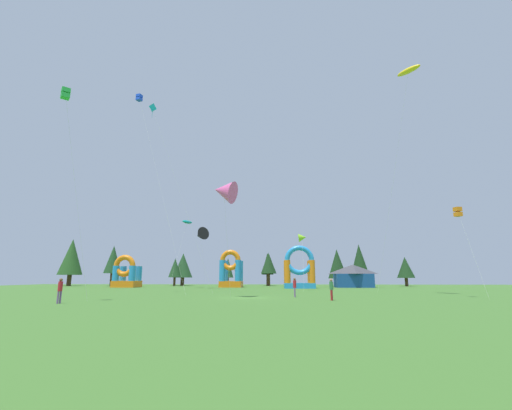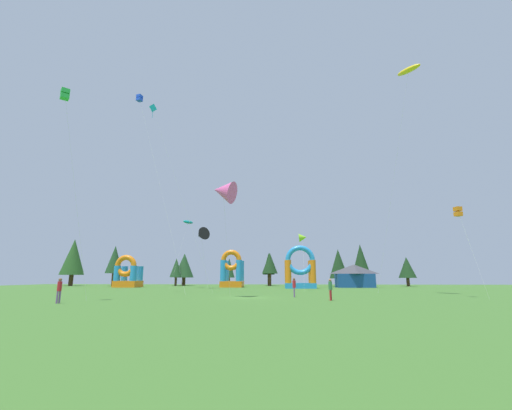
{
  "view_description": "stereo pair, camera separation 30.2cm",
  "coord_description": "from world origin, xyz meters",
  "px_view_note": "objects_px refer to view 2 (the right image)",
  "views": [
    {
      "loc": [
        2.49,
        -33.56,
        1.9
      ],
      "look_at": [
        0.0,
        8.65,
        10.59
      ],
      "focal_mm": 24.61,
      "sensor_mm": 36.0,
      "label": 1
    },
    {
      "loc": [
        2.79,
        -33.54,
        1.9
      ],
      "look_at": [
        0.0,
        8.65,
        10.59
      ],
      "focal_mm": 24.61,
      "sensor_mm": 36.0,
      "label": 2
    }
  ],
  "objects_px": {
    "kite_green_box": "(65,95)",
    "kite_black_delta": "(201,235)",
    "festival_tent": "(354,276)",
    "kite_yellow_parafoil": "(409,70)",
    "kite_cyan_diamond": "(154,112)",
    "inflatable_orange_dome": "(300,272)",
    "person_near_camera": "(294,286)",
    "person_left_edge": "(59,288)",
    "kite_pink_delta": "(223,191)",
    "kite_lime_delta": "(303,238)",
    "inflatable_yellow_castle": "(232,274)",
    "person_midfield": "(330,287)",
    "kite_blue_box": "(140,99)",
    "kite_teal_parafoil": "(188,222)",
    "kite_orange_box": "(458,212)",
    "inflatable_blue_arch": "(128,276)"
  },
  "relations": [
    {
      "from": "kite_green_box",
      "to": "kite_black_delta",
      "type": "xyz_separation_m",
      "value": [
        4.21,
        34.16,
        -7.75
      ]
    },
    {
      "from": "festival_tent",
      "to": "kite_yellow_parafoil",
      "type": "bearing_deg",
      "value": -86.83
    },
    {
      "from": "kite_cyan_diamond",
      "to": "inflatable_orange_dome",
      "type": "bearing_deg",
      "value": 45.12
    },
    {
      "from": "person_near_camera",
      "to": "person_left_edge",
      "type": "height_order",
      "value": "person_left_edge"
    },
    {
      "from": "kite_pink_delta",
      "to": "kite_lime_delta",
      "type": "distance_m",
      "value": 20.01
    },
    {
      "from": "inflatable_yellow_castle",
      "to": "person_left_edge",
      "type": "bearing_deg",
      "value": -99.83
    },
    {
      "from": "kite_pink_delta",
      "to": "inflatable_yellow_castle",
      "type": "height_order",
      "value": "kite_pink_delta"
    },
    {
      "from": "inflatable_yellow_castle",
      "to": "person_midfield",
      "type": "bearing_deg",
      "value": -70.51
    },
    {
      "from": "kite_lime_delta",
      "to": "kite_black_delta",
      "type": "distance_m",
      "value": 19.11
    },
    {
      "from": "kite_blue_box",
      "to": "kite_black_delta",
      "type": "relative_size",
      "value": 2.43
    },
    {
      "from": "kite_yellow_parafoil",
      "to": "inflatable_yellow_castle",
      "type": "bearing_deg",
      "value": 129.99
    },
    {
      "from": "kite_lime_delta",
      "to": "person_near_camera",
      "type": "bearing_deg",
      "value": -97.11
    },
    {
      "from": "person_midfield",
      "to": "kite_teal_parafoil",
      "type": "bearing_deg",
      "value": 62.38
    },
    {
      "from": "kite_orange_box",
      "to": "kite_pink_delta",
      "type": "distance_m",
      "value": 22.91
    },
    {
      "from": "kite_orange_box",
      "to": "person_near_camera",
      "type": "distance_m",
      "value": 17.41
    },
    {
      "from": "kite_pink_delta",
      "to": "kite_cyan_diamond",
      "type": "bearing_deg",
      "value": 143.24
    },
    {
      "from": "person_midfield",
      "to": "person_near_camera",
      "type": "bearing_deg",
      "value": 60.24
    },
    {
      "from": "kite_teal_parafoil",
      "to": "inflatable_orange_dome",
      "type": "distance_m",
      "value": 21.83
    },
    {
      "from": "inflatable_blue_arch",
      "to": "festival_tent",
      "type": "relative_size",
      "value": 0.9
    },
    {
      "from": "kite_cyan_diamond",
      "to": "person_midfield",
      "type": "xyz_separation_m",
      "value": [
        20.35,
        -11.45,
        -22.03
      ]
    },
    {
      "from": "kite_black_delta",
      "to": "festival_tent",
      "type": "relative_size",
      "value": 1.57
    },
    {
      "from": "kite_cyan_diamond",
      "to": "kite_teal_parafoil",
      "type": "relative_size",
      "value": 1.97
    },
    {
      "from": "kite_yellow_parafoil",
      "to": "kite_lime_delta",
      "type": "xyz_separation_m",
      "value": [
        -11.97,
        13.06,
        -18.13
      ]
    },
    {
      "from": "kite_yellow_parafoil",
      "to": "person_near_camera",
      "type": "xyz_separation_m",
      "value": [
        -14.03,
        -3.41,
        -24.56
      ]
    },
    {
      "from": "kite_black_delta",
      "to": "person_left_edge",
      "type": "xyz_separation_m",
      "value": [
        -2.71,
        -34.39,
        -7.99
      ]
    },
    {
      "from": "kite_black_delta",
      "to": "kite_orange_box",
      "type": "bearing_deg",
      "value": -39.43
    },
    {
      "from": "person_left_edge",
      "to": "festival_tent",
      "type": "distance_m",
      "value": 51.34
    },
    {
      "from": "kite_green_box",
      "to": "person_near_camera",
      "type": "relative_size",
      "value": 9.57
    },
    {
      "from": "person_near_camera",
      "to": "festival_tent",
      "type": "bearing_deg",
      "value": 159.39
    },
    {
      "from": "kite_cyan_diamond",
      "to": "kite_black_delta",
      "type": "xyz_separation_m",
      "value": [
        2.67,
        18.42,
        -14.0
      ]
    },
    {
      "from": "inflatable_blue_arch",
      "to": "person_midfield",
      "type": "bearing_deg",
      "value": -47.19
    },
    {
      "from": "kite_teal_parafoil",
      "to": "person_near_camera",
      "type": "distance_m",
      "value": 34.16
    },
    {
      "from": "festival_tent",
      "to": "inflatable_blue_arch",
      "type": "bearing_deg",
      "value": -177.45
    },
    {
      "from": "kite_orange_box",
      "to": "festival_tent",
      "type": "bearing_deg",
      "value": 96.16
    },
    {
      "from": "kite_blue_box",
      "to": "kite_cyan_diamond",
      "type": "bearing_deg",
      "value": 20.62
    },
    {
      "from": "person_midfield",
      "to": "person_left_edge",
      "type": "bearing_deg",
      "value": 131.99
    },
    {
      "from": "kite_pink_delta",
      "to": "person_midfield",
      "type": "relative_size",
      "value": 6.58
    },
    {
      "from": "kite_green_box",
      "to": "inflatable_orange_dome",
      "type": "xyz_separation_m",
      "value": [
        21.22,
        35.51,
        -14.04
      ]
    },
    {
      "from": "person_near_camera",
      "to": "inflatable_blue_arch",
      "type": "bearing_deg",
      "value": -135.33
    },
    {
      "from": "person_midfield",
      "to": "inflatable_yellow_castle",
      "type": "bearing_deg",
      "value": 48.99
    },
    {
      "from": "kite_pink_delta",
      "to": "kite_green_box",
      "type": "xyz_separation_m",
      "value": [
        -12.25,
        -7.75,
        6.58
      ]
    },
    {
      "from": "kite_lime_delta",
      "to": "inflatable_orange_dome",
      "type": "bearing_deg",
      "value": 89.62
    },
    {
      "from": "kite_lime_delta",
      "to": "inflatable_orange_dome",
      "type": "distance_m",
      "value": 11.11
    },
    {
      "from": "kite_blue_box",
      "to": "kite_lime_delta",
      "type": "bearing_deg",
      "value": 25.89
    },
    {
      "from": "kite_cyan_diamond",
      "to": "kite_teal_parafoil",
      "type": "bearing_deg",
      "value": 90.7
    },
    {
      "from": "kite_blue_box",
      "to": "kite_yellow_parafoil",
      "type": "xyz_separation_m",
      "value": [
        33.3,
        -2.71,
        1.04
      ]
    },
    {
      "from": "kite_pink_delta",
      "to": "festival_tent",
      "type": "distance_m",
      "value": 39.64
    },
    {
      "from": "kite_pink_delta",
      "to": "kite_lime_delta",
      "type": "height_order",
      "value": "kite_pink_delta"
    },
    {
      "from": "kite_black_delta",
      "to": "inflatable_blue_arch",
      "type": "xyz_separation_m",
      "value": [
        -14.96,
        5.37,
        -6.92
      ]
    },
    {
      "from": "kite_cyan_diamond",
      "to": "festival_tent",
      "type": "xyz_separation_m",
      "value": [
        29.98,
        25.67,
        -20.99
      ]
    }
  ]
}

